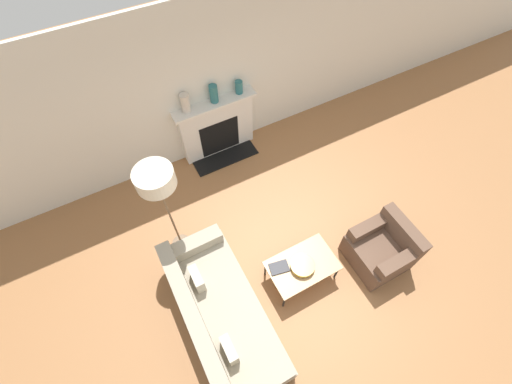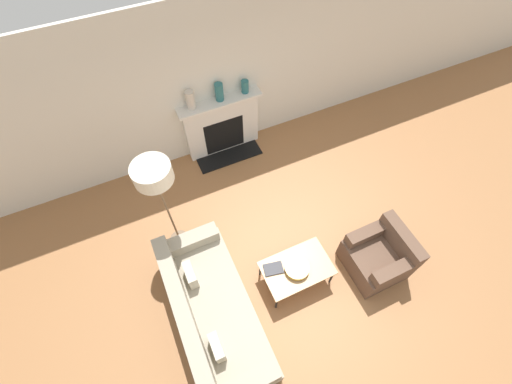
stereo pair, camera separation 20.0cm
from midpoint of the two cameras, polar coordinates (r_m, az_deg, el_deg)
The scene contains 12 objects.
ground_plane at distance 5.48m, azimuth 6.66°, elevation -13.88°, with size 18.00×18.00×0.00m, color #99663D.
wall_back at distance 5.95m, azimuth -8.72°, elevation 17.36°, with size 18.00×0.06×2.90m.
fireplace at distance 6.42m, azimuth -7.37°, elevation 10.55°, with size 1.49×0.59×1.18m.
couch at distance 5.00m, azimuth -7.17°, elevation -19.61°, with size 0.97×2.25×0.81m.
armchair_near at distance 5.58m, azimuth 19.25°, elevation -8.95°, with size 0.81×0.83×0.82m.
coffee_table at distance 5.12m, azimuth 6.59°, elevation -12.14°, with size 1.00×0.63×0.42m.
bowl at distance 5.03m, azimuth 6.63°, elevation -12.10°, with size 0.36×0.36×0.09m.
book at distance 5.04m, azimuth 2.71°, elevation -12.49°, with size 0.31×0.24×0.02m.
floor_lamp at distance 4.39m, azimuth -17.51°, elevation 1.39°, with size 0.50×0.50×1.92m.
mantel_vase_left at distance 5.81m, azimuth -12.68°, elevation 14.24°, with size 0.15×0.15×0.33m.
mantel_vase_center_left at distance 5.92m, azimuth -8.09°, elevation 15.89°, with size 0.14×0.14×0.32m.
mantel_vase_center_right at distance 6.07m, azimuth -3.85°, elevation 17.02°, with size 0.13×0.13×0.23m.
Camera 1 is at (-1.51, -1.29, 5.12)m, focal length 24.00 mm.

